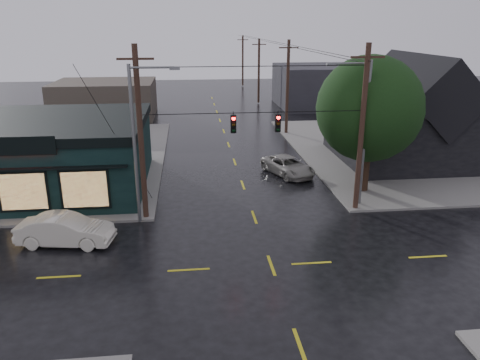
{
  "coord_description": "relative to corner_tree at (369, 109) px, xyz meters",
  "views": [
    {
      "loc": [
        -3.74,
        -19.92,
        11.16
      ],
      "look_at": [
        -1.08,
        4.08,
        3.06
      ],
      "focal_mm": 35.0,
      "sensor_mm": 36.0,
      "label": 1
    }
  ],
  "objects": [
    {
      "name": "streetlight_nw",
      "position": [
        -14.94,
        -3.87,
        -5.8
      ],
      "size": [
        5.4,
        0.3,
        9.15
      ],
      "primitive_type": null,
      "color": "slate",
      "rests_on": "ground"
    },
    {
      "name": "bg_building_east",
      "position": [
        7.86,
        35.33,
        -3.0
      ],
      "size": [
        14.0,
        12.0,
        5.6
      ],
      "primitive_type": "cube",
      "color": "#28272D",
      "rests_on": "ground"
    },
    {
      "name": "corner_tree",
      "position": [
        0.0,
        0.0,
        0.0
      ],
      "size": [
        7.03,
        7.03,
        9.19
      ],
      "color": "black",
      "rests_on": "ground"
    },
    {
      "name": "utility_pole_nw",
      "position": [
        -14.64,
        -3.17,
        -5.8
      ],
      "size": [
        2.0,
        0.32,
        10.15
      ],
      "primitive_type": null,
      "color": "black",
      "rests_on": "ground"
    },
    {
      "name": "utility_pole_far_b",
      "position": [
        -1.64,
        38.33,
        -5.8
      ],
      "size": [
        2.0,
        0.32,
        9.15
      ],
      "primitive_type": null,
      "color": "black",
      "rests_on": "ground"
    },
    {
      "name": "utility_pole_ne",
      "position": [
        -1.64,
        -3.17,
        -5.8
      ],
      "size": [
        2.0,
        0.32,
        10.15
      ],
      "primitive_type": null,
      "color": "black",
      "rests_on": "ground"
    },
    {
      "name": "sidewalk_ne",
      "position": [
        11.86,
        10.33,
        -5.73
      ],
      "size": [
        28.0,
        28.0,
        0.15
      ],
      "primitive_type": "cube",
      "color": "slate",
      "rests_on": "ground"
    },
    {
      "name": "suv_silver",
      "position": [
        -4.38,
        4.4,
        -5.11
      ],
      "size": [
        4.03,
        5.52,
        1.4
      ],
      "primitive_type": "imported",
      "rotation": [
        0.0,
        0.0,
        0.38
      ],
      "color": "gray",
      "rests_on": "ground"
    },
    {
      "name": "pizza_shop",
      "position": [
        -23.14,
        3.28,
        -3.25
      ],
      "size": [
        16.3,
        12.34,
        4.9
      ],
      "color": "black",
      "rests_on": "ground"
    },
    {
      "name": "utility_pole_far_c",
      "position": [
        -1.64,
        58.33,
        -5.8
      ],
      "size": [
        2.0,
        0.32,
        9.15
      ],
      "primitive_type": null,
      "color": "black",
      "rests_on": "ground"
    },
    {
      "name": "bg_building_west",
      "position": [
        -22.14,
        30.33,
        -3.6
      ],
      "size": [
        12.0,
        10.0,
        4.4
      ],
      "primitive_type": "cube",
      "color": "#423830",
      "rests_on": "ground"
    },
    {
      "name": "sedan_cream",
      "position": [
        -18.56,
        -6.2,
        -4.98
      ],
      "size": [
        5.18,
        2.49,
        1.64
      ],
      "primitive_type": "imported",
      "rotation": [
        0.0,
        0.0,
        1.41
      ],
      "color": "beige",
      "rests_on": "ground"
    },
    {
      "name": "ground_plane",
      "position": [
        -8.14,
        -9.67,
        -5.8
      ],
      "size": [
        160.0,
        160.0,
        0.0
      ],
      "primitive_type": "plane",
      "color": "black"
    },
    {
      "name": "utility_pole_far_a",
      "position": [
        -1.64,
        18.33,
        -5.8
      ],
      "size": [
        2.0,
        0.32,
        9.65
      ],
      "primitive_type": null,
      "color": "black",
      "rests_on": "ground"
    },
    {
      "name": "span_signal_assembly",
      "position": [
        -8.04,
        -3.17,
        -0.11
      ],
      "size": [
        13.0,
        0.48,
        1.23
      ],
      "color": "black",
      "rests_on": "ground"
    },
    {
      "name": "ne_building",
      "position": [
        6.86,
        7.33,
        -1.33
      ],
      "size": [
        12.6,
        11.6,
        8.75
      ],
      "color": "black",
      "rests_on": "ground"
    },
    {
      "name": "streetlight_ne",
      "position": [
        -1.14,
        -2.47,
        -5.8
      ],
      "size": [
        5.4,
        0.3,
        9.15
      ],
      "primitive_type": null,
      "color": "slate",
      "rests_on": "ground"
    }
  ]
}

